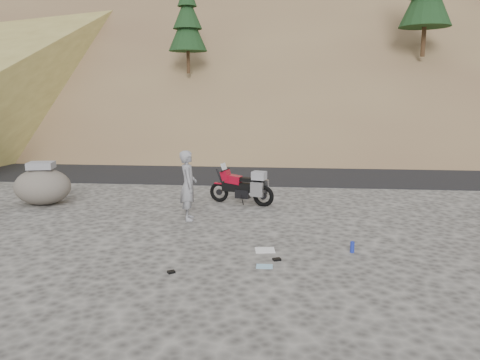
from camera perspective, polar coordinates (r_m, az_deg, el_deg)
The scene contains 11 objects.
ground at distance 11.06m, azimuth -0.16°, elevation -6.49°, with size 140.00×140.00×0.00m, color #413F3C.
road at distance 19.81m, azimuth 2.39°, elevation 1.21°, with size 120.00×7.00×0.05m, color black.
hillside at distance 51.98m, azimuth 4.46°, elevation 19.34°, with size 120.00×73.00×46.72m.
motorcycle at distance 13.70m, azimuth 0.50°, elevation -0.88°, with size 1.98×0.93×1.21m.
man at distance 12.29m, azimuth -6.25°, elevation -4.78°, with size 0.66×0.43×1.81m, color gray.
boulder at distance 14.88m, azimuth -22.93°, elevation -0.69°, with size 1.65×1.41×1.24m.
gear_white_cloth at distance 9.91m, azimuth 3.06°, elevation -8.53°, with size 0.41×0.36×0.01m, color white.
gear_bottle at distance 10.01m, azimuth 13.53°, elevation -7.96°, with size 0.09×0.09×0.23m, color #1B2CA2.
gear_glove_a at distance 9.37m, azimuth 4.51°, elevation -9.62°, with size 0.15×0.11×0.04m, color black.
gear_glove_b at distance 8.82m, azimuth -8.38°, elevation -11.03°, with size 0.13×0.10×0.04m, color black.
gear_blue_cloth at distance 9.04m, azimuth 3.00°, elevation -10.47°, with size 0.31×0.23×0.01m, color #8AB9D6.
Camera 1 is at (1.04, -10.51, 3.28)m, focal length 35.00 mm.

